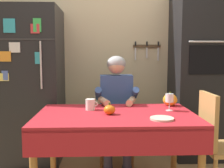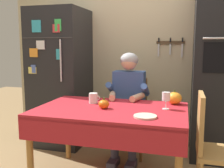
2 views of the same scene
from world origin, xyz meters
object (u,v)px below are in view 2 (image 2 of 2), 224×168
wine_glass (166,97)px  dining_table (110,117)px  coffee_mug (93,98)px  wall_oven (220,70)px  pumpkin_medium (174,98)px  pumpkin_large (104,104)px  chair_behind_person (131,112)px  chair_right_side (212,144)px  serving_tray (145,116)px  seated_person (128,97)px  refrigerator (61,78)px

wine_glass → dining_table: bearing=-167.3°
coffee_mug → wine_glass: bearing=-5.3°
wall_oven → pumpkin_medium: size_ratio=14.56×
pumpkin_large → chair_behind_person: bearing=83.2°
chair_right_side → wine_glass: 0.55m
dining_table → pumpkin_large: size_ratio=13.26×
chair_right_side → coffee_mug: chair_right_side is taller
coffee_mug → serving_tray: (0.59, -0.40, -0.04)m
dining_table → pumpkin_medium: pumpkin_medium is taller
dining_table → pumpkin_large: bearing=-163.5°
seated_person → serving_tray: bearing=-68.6°
chair_behind_person → pumpkin_medium: size_ratio=6.45×
wall_oven → chair_right_side: 1.13m
pumpkin_large → pumpkin_medium: 0.73m
seated_person → wine_glass: bearing=-46.6°
chair_right_side → serving_tray: chair_right_side is taller
dining_table → wall_oven: bearing=41.3°
serving_tray → refrigerator: bearing=140.0°
wall_oven → seated_person: wall_oven is taller
wine_glass → seated_person: bearing=133.4°
dining_table → chair_right_side: bearing=-3.8°
dining_table → pumpkin_large: 0.14m
seated_person → coffee_mug: bearing=-122.6°
serving_tray → chair_behind_person: bearing=107.7°
refrigerator → pumpkin_medium: bearing=-19.2°
wine_glass → pumpkin_large: 0.58m
refrigerator → dining_table: size_ratio=1.29×
coffee_mug → serving_tray: coffee_mug is taller
pumpkin_large → pumpkin_medium: bearing=30.7°
refrigerator → seated_person: bearing=-15.8°
refrigerator → dining_table: bearing=-42.9°
refrigerator → wine_glass: (1.45, -0.77, -0.05)m
chair_behind_person → coffee_mug: size_ratio=7.98×
chair_right_side → pumpkin_large: (-0.96, 0.04, 0.27)m
refrigerator → chair_right_side: refrigerator is taller
chair_behind_person → chair_right_side: same height
seated_person → wall_oven: bearing=17.5°
chair_behind_person → chair_right_side: (0.86, -0.85, 0.00)m
chair_right_side → serving_tray: size_ratio=4.85×
wine_glass → chair_right_side: bearing=-23.4°
pumpkin_medium → coffee_mug: bearing=-167.8°
coffee_mug → pumpkin_medium: bearing=12.2°
wall_oven → pumpkin_large: (-1.11, -0.94, -0.27)m
dining_table → serving_tray: size_ratio=7.30×
pumpkin_large → dining_table: bearing=16.5°
wall_oven → serving_tray: 1.37m
wall_oven → wine_glass: size_ratio=13.08×
coffee_mug → wine_glass: wine_glass is taller
chair_behind_person → serving_tray: bearing=-72.3°
wall_oven → chair_right_side: size_ratio=2.26×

